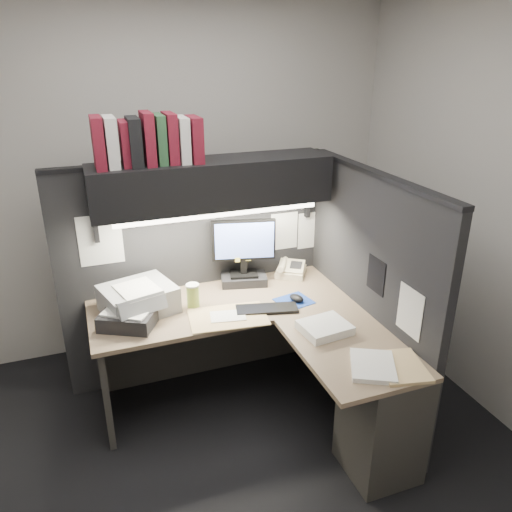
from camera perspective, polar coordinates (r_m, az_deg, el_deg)
name	(u,v)px	position (r m, az deg, el deg)	size (l,w,h in m)	color
floor	(234,449)	(3.32, -2.55, -21.20)	(3.50, 3.50, 0.00)	black
wall_back	(172,181)	(3.97, -9.63, 8.49)	(3.50, 0.04, 2.70)	#BBB7B2
wall_front	(405,450)	(1.42, 16.64, -20.50)	(3.50, 0.04, 2.70)	#BBB7B2
wall_right	(495,212)	(3.49, 25.64, 4.56)	(0.04, 3.00, 2.70)	#BBB7B2
partition_back	(196,273)	(3.63, -6.83, -1.95)	(1.90, 0.06, 1.60)	black
partition_right	(366,297)	(3.34, 12.46, -4.59)	(0.06, 1.50, 1.60)	black
desk	(299,376)	(3.16, 4.90, -13.50)	(1.70, 1.53, 0.73)	#8A7857
overhead_shelf	(212,183)	(3.25, -4.99, 8.31)	(1.55, 0.34, 0.30)	black
task_light_tube	(219,214)	(3.17, -4.21, 4.76)	(0.04, 0.04, 1.32)	white
monitor	(244,259)	(3.53, -1.41, -0.31)	(0.44, 0.27, 0.48)	black
keyboard	(267,309)	(3.25, 1.25, -6.06)	(0.40, 0.13, 0.02)	black
mousepad	(294,301)	(3.37, 4.36, -5.16)	(0.22, 0.20, 0.00)	#1B3B98
mouse	(297,298)	(3.36, 4.65, -4.81)	(0.07, 0.11, 0.04)	black
telephone	(291,270)	(3.73, 4.00, -1.58)	(0.20, 0.21, 0.08)	beige
coffee_cup	(193,296)	(3.29, -7.22, -4.60)	(0.08, 0.08, 0.15)	#B1B648
printer	(138,299)	(3.30, -13.29, -4.79)	(0.43, 0.36, 0.17)	#9A9EA0
notebook_stack	(129,318)	(3.17, -14.29, -6.85)	(0.32, 0.27, 0.10)	black
open_folder	(228,317)	(3.17, -3.23, -6.96)	(0.48, 0.32, 0.01)	tan
paper_stack_a	(325,328)	(3.04, 7.86, -8.11)	(0.28, 0.24, 0.05)	white
paper_stack_b	(373,366)	(2.78, 13.21, -12.15)	(0.23, 0.28, 0.03)	white
manila_stack	(401,367)	(2.82, 16.22, -12.03)	(0.24, 0.31, 0.02)	tan
binder_row	(147,140)	(3.11, -12.30, 12.78)	(0.63, 0.25, 0.31)	maroon
pinned_papers	(266,251)	(3.31, 1.10, 0.52)	(1.76, 1.31, 0.51)	white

